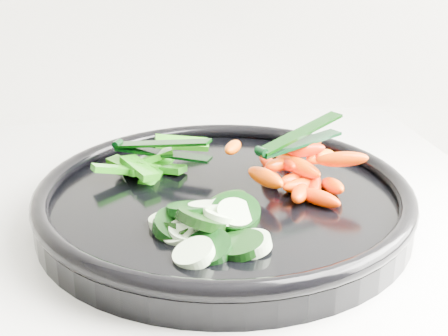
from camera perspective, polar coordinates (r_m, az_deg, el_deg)
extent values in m
cylinder|color=black|center=(0.63, 0.00, -3.59)|extent=(0.43, 0.43, 0.02)
torus|color=black|center=(0.62, 0.00, -2.05)|extent=(0.43, 0.43, 0.02)
cylinder|color=black|center=(0.52, -1.52, -7.40)|extent=(0.06, 0.06, 0.03)
cylinder|color=beige|center=(0.51, -2.76, -7.85)|extent=(0.05, 0.05, 0.02)
cylinder|color=black|center=(0.56, -3.91, -5.32)|extent=(0.04, 0.04, 0.02)
cylinder|color=#CBEABB|center=(0.55, -3.27, -5.44)|extent=(0.04, 0.04, 0.03)
cylinder|color=black|center=(0.56, -4.02, -5.40)|extent=(0.06, 0.06, 0.03)
cylinder|color=#E3F7C6|center=(0.55, -3.12, -5.56)|extent=(0.03, 0.03, 0.02)
cylinder|color=black|center=(0.53, 1.50, -7.08)|extent=(0.06, 0.06, 0.02)
cylinder|color=beige|center=(0.53, 2.40, -6.98)|extent=(0.05, 0.05, 0.02)
cylinder|color=black|center=(0.57, -3.16, -4.44)|extent=(0.05, 0.05, 0.02)
cylinder|color=#B8D2A8|center=(0.57, -2.48, -4.64)|extent=(0.04, 0.04, 0.02)
cylinder|color=black|center=(0.56, -3.95, -5.42)|extent=(0.06, 0.06, 0.02)
cylinder|color=beige|center=(0.57, -5.19, -4.84)|extent=(0.05, 0.05, 0.01)
cylinder|color=black|center=(0.56, -4.73, -5.42)|extent=(0.05, 0.05, 0.01)
cylinder|color=#D1EFBF|center=(0.54, -3.48, -5.94)|extent=(0.05, 0.05, 0.01)
cylinder|color=black|center=(0.55, -4.40, -5.56)|extent=(0.04, 0.04, 0.02)
cylinder|color=#B8D5AA|center=(0.54, -4.13, -5.98)|extent=(0.04, 0.04, 0.02)
cylinder|color=black|center=(0.56, -3.23, -3.76)|extent=(0.04, 0.04, 0.02)
cylinder|color=#D6EFBF|center=(0.56, -1.70, -3.66)|extent=(0.04, 0.04, 0.02)
cylinder|color=black|center=(0.55, -2.05, -4.73)|extent=(0.05, 0.05, 0.03)
cylinder|color=#D3F5C4|center=(0.55, -0.47, -4.55)|extent=(0.03, 0.03, 0.02)
cylinder|color=black|center=(0.56, 1.06, -4.11)|extent=(0.06, 0.06, 0.03)
cylinder|color=#B8D4A9|center=(0.55, 1.01, -4.27)|extent=(0.05, 0.05, 0.03)
cylinder|color=black|center=(0.57, 0.36, -3.23)|extent=(0.04, 0.04, 0.02)
cylinder|color=#DEF8C6|center=(0.57, -0.42, -3.60)|extent=(0.04, 0.04, 0.02)
ellipsoid|color=red|center=(0.64, 8.28, -1.41)|extent=(0.03, 0.04, 0.02)
ellipsoid|color=#FB6600|center=(0.63, 7.02, -1.58)|extent=(0.05, 0.03, 0.02)
ellipsoid|color=#F51600|center=(0.61, 8.67, -2.69)|extent=(0.04, 0.05, 0.02)
ellipsoid|color=red|center=(0.65, 4.36, -0.83)|extent=(0.02, 0.04, 0.02)
ellipsoid|color=#FE4500|center=(0.63, 9.89, -1.62)|extent=(0.02, 0.05, 0.03)
ellipsoid|color=#F75500|center=(0.65, 4.19, -0.65)|extent=(0.02, 0.05, 0.02)
ellipsoid|color=#FF4600|center=(0.61, 7.00, -2.31)|extent=(0.04, 0.05, 0.02)
ellipsoid|color=#FF5200|center=(0.64, 6.74, -1.09)|extent=(0.05, 0.04, 0.03)
ellipsoid|color=red|center=(0.71, 5.25, 1.39)|extent=(0.03, 0.05, 0.02)
ellipsoid|color=#FF1F00|center=(0.69, 3.92, 0.68)|extent=(0.02, 0.04, 0.02)
ellipsoid|color=#FF5B00|center=(0.61, 3.79, -0.86)|extent=(0.04, 0.06, 0.02)
ellipsoid|color=#F73200|center=(0.67, 8.40, 1.21)|extent=(0.02, 0.05, 0.03)
ellipsoid|color=#E54000|center=(0.64, 5.72, 0.38)|extent=(0.02, 0.04, 0.02)
ellipsoid|color=#FF4500|center=(0.64, 6.79, 0.18)|extent=(0.05, 0.06, 0.02)
ellipsoid|color=#F14900|center=(0.64, 5.10, 0.31)|extent=(0.04, 0.04, 0.02)
ellipsoid|color=#F86200|center=(0.67, 8.82, 1.04)|extent=(0.05, 0.04, 0.02)
ellipsoid|color=#E74400|center=(0.66, 6.99, 2.02)|extent=(0.05, 0.02, 0.03)
ellipsoid|color=#F05000|center=(0.65, 0.83, 1.90)|extent=(0.03, 0.04, 0.02)
ellipsoid|color=#FF2700|center=(0.64, 7.56, 1.64)|extent=(0.04, 0.02, 0.02)
ellipsoid|color=red|center=(0.63, 10.75, 0.79)|extent=(0.06, 0.03, 0.02)
cube|color=#1C6B0A|center=(0.69, -6.39, 0.32)|extent=(0.04, 0.07, 0.03)
cube|color=#166609|center=(0.68, -5.46, -0.04)|extent=(0.05, 0.04, 0.01)
cube|color=#216109|center=(0.68, -6.16, -0.19)|extent=(0.04, 0.06, 0.02)
cube|color=#136F0A|center=(0.70, -9.22, 0.35)|extent=(0.04, 0.04, 0.01)
cube|color=#1C6B0A|center=(0.68, -8.42, -0.29)|extent=(0.04, 0.06, 0.03)
cube|color=#13730B|center=(0.68, -6.84, 0.86)|extent=(0.05, 0.02, 0.02)
cube|color=#1F740B|center=(0.66, -10.05, -0.11)|extent=(0.05, 0.03, 0.02)
cube|color=#15730A|center=(0.66, -7.77, 0.03)|extent=(0.04, 0.06, 0.01)
cube|color=#20730A|center=(0.72, -3.88, 2.31)|extent=(0.06, 0.02, 0.02)
cylinder|color=black|center=(0.60, 3.43, 1.52)|extent=(0.01, 0.01, 0.01)
cube|color=black|center=(0.64, 7.01, 2.27)|extent=(0.10, 0.07, 0.00)
cube|color=black|center=(0.64, 7.06, 3.24)|extent=(0.10, 0.07, 0.02)
cylinder|color=black|center=(0.70, -9.71, 2.22)|extent=(0.01, 0.01, 0.01)
cube|color=black|center=(0.68, -5.63, 1.33)|extent=(0.10, 0.07, 0.00)
cube|color=black|center=(0.67, -5.67, 2.24)|extent=(0.10, 0.07, 0.02)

